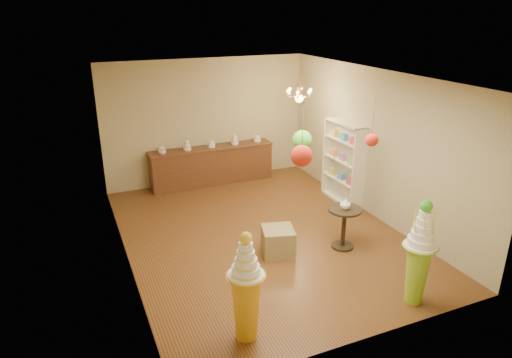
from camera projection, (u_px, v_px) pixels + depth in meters
name	position (u px, v px, depth m)	size (l,w,h in m)	color
floor	(261.00, 234.00, 8.79)	(6.50, 6.50, 0.00)	brown
ceiling	(262.00, 76.00, 7.73)	(6.50, 6.50, 0.00)	silver
wall_back	(207.00, 121.00, 11.05)	(5.00, 0.04, 3.00)	tan
wall_front	(372.00, 239.00, 5.47)	(5.00, 0.04, 3.00)	tan
wall_left	(120.00, 180.00, 7.33)	(0.04, 6.50, 3.00)	tan
wall_right	(375.00, 145.00, 9.19)	(0.04, 6.50, 3.00)	tan
pedestal_green	(418.00, 261.00, 6.55)	(0.54, 0.54, 1.64)	#8DC02A
pedestal_orange	(246.00, 297.00, 5.85)	(0.62, 0.62, 1.55)	gold
burlap_riser	(278.00, 242.00, 8.00)	(0.54, 0.54, 0.49)	olive
sideboard	(212.00, 165.00, 11.17)	(3.04, 0.54, 1.16)	#542F1A
shelving_unit	(344.00, 162.00, 10.02)	(0.33, 1.20, 1.80)	white
round_table	(344.00, 222.00, 8.15)	(0.78, 0.78, 0.76)	black
vase	(345.00, 204.00, 8.01)	(0.19, 0.19, 0.20)	white
pom_red_left	(302.00, 156.00, 5.91)	(0.28, 0.28, 0.85)	#473A33
pom_green_mid	(302.00, 140.00, 6.51)	(0.28, 0.28, 0.81)	#473A33
pom_red_right	(372.00, 140.00, 6.18)	(0.18, 0.18, 0.68)	#473A33
chandelier	(299.00, 96.00, 9.83)	(0.66, 0.66, 0.85)	#EC9653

